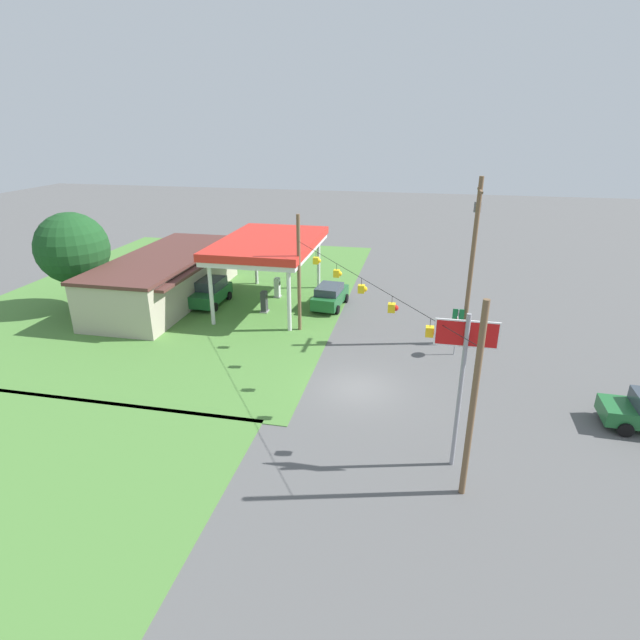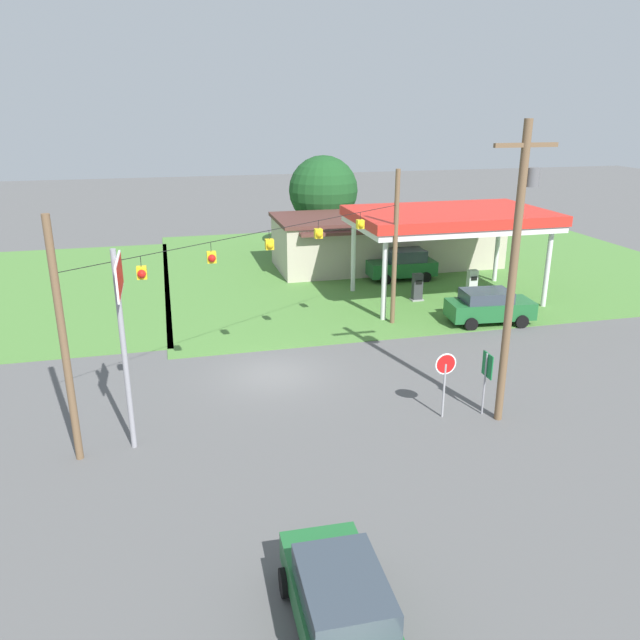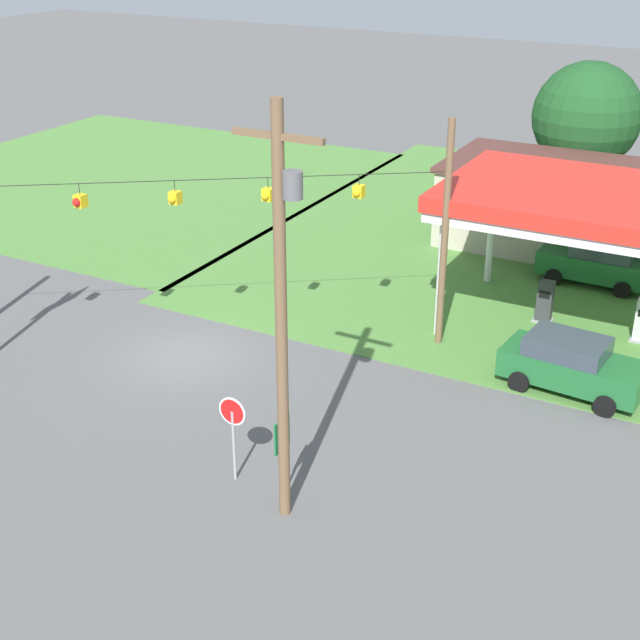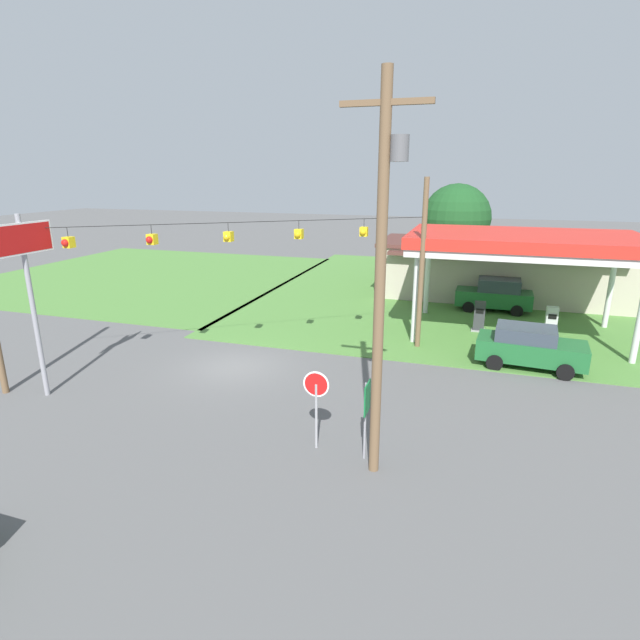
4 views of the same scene
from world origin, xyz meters
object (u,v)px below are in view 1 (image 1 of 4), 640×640
(fuel_pump_near, at_px, (264,302))
(car_at_pumps_rear, at_px, (211,292))
(gas_station_canopy, at_px, (269,245))
(utility_pole_main, at_px, (473,255))
(stop_sign_roadside, at_px, (457,327))
(tree_behind_station, at_px, (72,248))
(car_at_pumps_front, at_px, (330,296))
(stop_sign_overhead, at_px, (464,359))
(fuel_pump_far, at_px, (277,288))
(gas_station_store, at_px, (167,278))
(route_sign, at_px, (458,319))

(fuel_pump_near, height_order, car_at_pumps_rear, car_at_pumps_rear)
(gas_station_canopy, xyz_separation_m, utility_pole_main, (-4.37, -14.25, 1.10))
(fuel_pump_near, distance_m, utility_pole_main, 15.34)
(gas_station_canopy, bearing_deg, fuel_pump_near, -179.95)
(stop_sign_roadside, relative_size, tree_behind_station, 0.34)
(car_at_pumps_front, xyz_separation_m, tree_behind_station, (-4.24, 18.33, 3.78))
(car_at_pumps_front, bearing_deg, tree_behind_station, 108.13)
(fuel_pump_near, xyz_separation_m, stop_sign_overhead, (-15.41, -13.10, 4.08))
(tree_behind_station, bearing_deg, fuel_pump_far, -67.76)
(fuel_pump_far, height_order, tree_behind_station, tree_behind_station)
(gas_station_store, relative_size, car_at_pumps_front, 3.46)
(gas_station_canopy, bearing_deg, tree_behind_station, 105.79)
(stop_sign_overhead, distance_m, route_sign, 12.79)
(fuel_pump_far, bearing_deg, stop_sign_overhead, -145.26)
(fuel_pump_far, bearing_deg, fuel_pump_near, 180.00)
(fuel_pump_far, bearing_deg, stop_sign_roadside, -120.62)
(fuel_pump_near, relative_size, route_sign, 0.68)
(fuel_pump_near, relative_size, stop_sign_overhead, 0.24)
(tree_behind_station, bearing_deg, gas_station_canopy, -74.21)
(fuel_pump_near, distance_m, stop_sign_roadside, 14.41)
(gas_station_store, height_order, car_at_pumps_rear, gas_station_store)
(fuel_pump_far, distance_m, car_at_pumps_rear, 5.30)
(stop_sign_roadside, relative_size, stop_sign_overhead, 0.37)
(stop_sign_roadside, xyz_separation_m, tree_behind_station, (2.44, 27.36, 2.90))
(stop_sign_overhead, bearing_deg, car_at_pumps_front, 25.91)
(gas_station_store, bearing_deg, route_sign, -100.59)
(gas_station_canopy, distance_m, utility_pole_main, 14.94)
(gas_station_store, height_order, stop_sign_overhead, stop_sign_overhead)
(gas_station_store, xyz_separation_m, utility_pole_main, (-3.74, -22.59, 3.96))
(car_at_pumps_rear, xyz_separation_m, stop_sign_overhead, (-16.26, -17.69, 3.84))
(gas_station_canopy, height_order, fuel_pump_near, gas_station_canopy)
(stop_sign_roadside, bearing_deg, tree_behind_station, -95.10)
(stop_sign_overhead, bearing_deg, fuel_pump_near, 40.35)
(gas_station_store, relative_size, car_at_pumps_rear, 3.55)
(gas_station_canopy, xyz_separation_m, route_sign, (-4.77, -13.76, -3.00))
(stop_sign_roadside, xyz_separation_m, route_sign, (1.56, -0.14, -0.10))
(fuel_pump_near, height_order, utility_pole_main, utility_pole_main)
(car_at_pumps_rear, xyz_separation_m, utility_pole_main, (-3.49, -18.84, 4.80))
(stop_sign_overhead, relative_size, route_sign, 2.81)
(car_at_pumps_front, bearing_deg, fuel_pump_far, 78.37)
(gas_station_canopy, bearing_deg, stop_sign_roadside, -114.91)
(stop_sign_overhead, bearing_deg, tree_behind_station, 63.70)
(car_at_pumps_front, bearing_deg, stop_sign_roadside, -121.39)
(fuel_pump_near, relative_size, stop_sign_roadside, 0.65)
(gas_station_store, bearing_deg, tree_behind_station, 121.06)
(fuel_pump_near, bearing_deg, car_at_pumps_rear, 79.53)
(fuel_pump_far, distance_m, car_at_pumps_front, 4.80)
(gas_station_canopy, relative_size, car_at_pumps_rear, 2.48)
(fuel_pump_near, xyz_separation_m, utility_pole_main, (-2.64, -14.25, 5.04))
(gas_station_canopy, bearing_deg, route_sign, -109.10)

